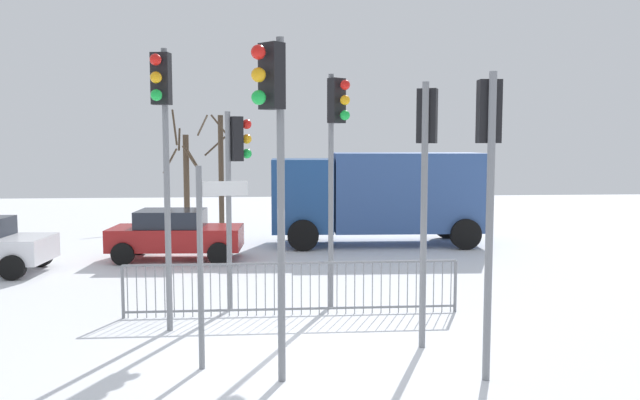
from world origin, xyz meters
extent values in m
plane|color=white|center=(0.00, 0.00, 0.00)|extent=(60.00, 60.00, 0.00)
cylinder|color=slate|center=(2.12, 0.13, 2.22)|extent=(0.11, 0.11, 4.44)
cube|color=black|center=(2.18, 0.28, 3.89)|extent=(0.38, 0.33, 0.90)
sphere|color=red|center=(2.28, 0.51, 4.19)|extent=(0.20, 0.20, 0.20)
sphere|color=orange|center=(2.28, 0.51, 3.89)|extent=(0.20, 0.20, 0.20)
sphere|color=green|center=(2.28, 0.51, 3.59)|extent=(0.20, 0.20, 0.20)
cylinder|color=slate|center=(-2.28, 1.43, 2.55)|extent=(0.11, 0.11, 5.11)
cube|color=black|center=(-2.32, 1.26, 4.56)|extent=(0.36, 0.28, 0.90)
sphere|color=red|center=(-2.36, 1.02, 4.86)|extent=(0.20, 0.20, 0.20)
sphere|color=orange|center=(-2.36, 1.02, 4.56)|extent=(0.20, 0.20, 0.20)
sphere|color=green|center=(-2.36, 1.02, 4.26)|extent=(0.20, 0.20, 0.20)
cylinder|color=slate|center=(2.69, -1.39, 2.22)|extent=(0.11, 0.11, 4.44)
cube|color=black|center=(2.70, -1.23, 3.89)|extent=(0.33, 0.24, 0.90)
sphere|color=red|center=(2.72, -0.98, 4.19)|extent=(0.20, 0.20, 0.20)
sphere|color=orange|center=(2.72, -0.98, 3.89)|extent=(0.20, 0.20, 0.20)
sphere|color=green|center=(2.72, -0.98, 3.59)|extent=(0.20, 0.20, 0.20)
cylinder|color=slate|center=(0.83, 2.87, 2.42)|extent=(0.11, 0.11, 4.84)
cube|color=black|center=(0.93, 2.74, 4.29)|extent=(0.39, 0.37, 0.90)
sphere|color=red|center=(1.08, 2.54, 4.59)|extent=(0.20, 0.20, 0.20)
sphere|color=orange|center=(1.08, 2.54, 4.29)|extent=(0.20, 0.20, 0.20)
sphere|color=green|center=(1.08, 2.54, 3.99)|extent=(0.20, 0.20, 0.20)
cylinder|color=slate|center=(-0.27, -1.20, 2.45)|extent=(0.11, 0.11, 4.90)
cube|color=black|center=(-0.39, -1.31, 4.35)|extent=(0.38, 0.38, 0.90)
sphere|color=red|center=(-0.57, -1.49, 4.65)|extent=(0.20, 0.20, 0.20)
sphere|color=orange|center=(-0.57, -1.49, 4.35)|extent=(0.20, 0.20, 0.20)
sphere|color=green|center=(-0.57, -1.49, 4.05)|extent=(0.20, 0.20, 0.20)
cylinder|color=slate|center=(-1.27, 2.77, 2.04)|extent=(0.11, 0.11, 4.07)
cube|color=black|center=(-1.12, 2.84, 3.52)|extent=(0.34, 0.38, 0.90)
sphere|color=red|center=(-0.90, 2.95, 3.82)|extent=(0.20, 0.20, 0.20)
sphere|color=orange|center=(-0.90, 2.95, 3.52)|extent=(0.20, 0.20, 0.20)
sphere|color=green|center=(-0.90, 2.95, 3.22)|extent=(0.20, 0.20, 0.20)
cylinder|color=slate|center=(-1.48, -0.61, 1.55)|extent=(0.09, 0.09, 3.11)
cube|color=white|center=(-1.10, -0.50, 2.76)|extent=(0.68, 0.22, 0.22)
cube|color=slate|center=(0.00, 2.31, 1.05)|extent=(6.65, 0.05, 0.04)
cube|color=slate|center=(0.00, 2.31, 0.12)|extent=(6.65, 0.05, 0.04)
cylinder|color=slate|center=(-3.24, 2.31, 0.53)|extent=(0.02, 0.02, 1.05)
cylinder|color=slate|center=(-3.06, 2.31, 0.53)|extent=(0.02, 0.02, 1.05)
cylinder|color=slate|center=(-2.88, 2.31, 0.53)|extent=(0.02, 0.02, 1.05)
cylinder|color=slate|center=(-2.70, 2.31, 0.53)|extent=(0.02, 0.02, 1.05)
cylinder|color=slate|center=(-2.52, 2.31, 0.53)|extent=(0.02, 0.02, 1.05)
cylinder|color=slate|center=(-2.34, 2.31, 0.53)|extent=(0.02, 0.02, 1.05)
cylinder|color=slate|center=(-2.16, 2.31, 0.53)|extent=(0.02, 0.02, 1.05)
cylinder|color=slate|center=(-1.98, 2.31, 0.53)|extent=(0.02, 0.02, 1.05)
cylinder|color=slate|center=(-1.80, 2.31, 0.53)|extent=(0.02, 0.02, 1.05)
cylinder|color=slate|center=(-1.62, 2.31, 0.53)|extent=(0.02, 0.02, 1.05)
cylinder|color=slate|center=(-1.44, 2.31, 0.53)|extent=(0.02, 0.02, 1.05)
cylinder|color=slate|center=(-1.26, 2.31, 0.53)|extent=(0.02, 0.02, 1.05)
cylinder|color=slate|center=(-1.08, 2.31, 0.53)|extent=(0.02, 0.02, 1.05)
cylinder|color=slate|center=(-0.90, 2.31, 0.53)|extent=(0.02, 0.02, 1.05)
cylinder|color=slate|center=(-0.72, 2.31, 0.53)|extent=(0.02, 0.02, 1.05)
cylinder|color=slate|center=(-0.54, 2.31, 0.53)|extent=(0.02, 0.02, 1.05)
cylinder|color=slate|center=(-0.36, 2.31, 0.53)|extent=(0.02, 0.02, 1.05)
cylinder|color=slate|center=(-0.18, 2.31, 0.53)|extent=(0.02, 0.02, 1.05)
cylinder|color=slate|center=(0.00, 2.31, 0.53)|extent=(0.02, 0.02, 1.05)
cylinder|color=slate|center=(0.18, 2.31, 0.53)|extent=(0.02, 0.02, 1.05)
cylinder|color=slate|center=(0.36, 2.31, 0.53)|extent=(0.02, 0.02, 1.05)
cylinder|color=slate|center=(0.54, 2.31, 0.53)|extent=(0.02, 0.02, 1.05)
cylinder|color=slate|center=(0.72, 2.30, 0.53)|extent=(0.02, 0.02, 1.05)
cylinder|color=slate|center=(0.90, 2.30, 0.53)|extent=(0.02, 0.02, 1.05)
cylinder|color=slate|center=(1.08, 2.30, 0.53)|extent=(0.02, 0.02, 1.05)
cylinder|color=slate|center=(1.26, 2.30, 0.53)|extent=(0.02, 0.02, 1.05)
cylinder|color=slate|center=(1.44, 2.30, 0.53)|extent=(0.02, 0.02, 1.05)
cylinder|color=slate|center=(1.62, 2.30, 0.53)|extent=(0.02, 0.02, 1.05)
cylinder|color=slate|center=(1.80, 2.30, 0.53)|extent=(0.02, 0.02, 1.05)
cylinder|color=slate|center=(1.98, 2.30, 0.53)|extent=(0.02, 0.02, 1.05)
cylinder|color=slate|center=(2.16, 2.30, 0.53)|extent=(0.02, 0.02, 1.05)
cylinder|color=slate|center=(2.34, 2.30, 0.53)|extent=(0.02, 0.02, 1.05)
cylinder|color=slate|center=(2.52, 2.30, 0.53)|extent=(0.02, 0.02, 1.05)
cylinder|color=slate|center=(2.70, 2.30, 0.53)|extent=(0.02, 0.02, 1.05)
cylinder|color=slate|center=(2.88, 2.30, 0.53)|extent=(0.02, 0.02, 1.05)
cylinder|color=slate|center=(3.06, 2.30, 0.53)|extent=(0.02, 0.02, 1.05)
cylinder|color=slate|center=(3.24, 2.30, 0.53)|extent=(0.02, 0.02, 1.05)
cylinder|color=slate|center=(-3.33, 2.31, 0.53)|extent=(0.06, 0.06, 1.05)
cylinder|color=slate|center=(3.33, 2.30, 0.53)|extent=(0.06, 0.06, 1.05)
cube|color=maroon|center=(-3.20, 8.61, 0.65)|extent=(3.89, 1.90, 0.65)
cube|color=#1E232D|center=(-3.35, 8.62, 1.20)|extent=(1.98, 1.60, 0.55)
cylinder|color=black|center=(-1.81, 9.39, 0.32)|extent=(0.65, 0.25, 0.64)
cylinder|color=black|center=(-1.90, 7.69, 0.32)|extent=(0.65, 0.25, 0.64)
cylinder|color=black|center=(-4.50, 9.53, 0.32)|extent=(0.65, 0.25, 0.64)
cylinder|color=black|center=(-4.59, 7.84, 0.32)|extent=(0.65, 0.25, 0.64)
cylinder|color=black|center=(-6.82, 7.76, 0.32)|extent=(0.65, 0.25, 0.64)
cylinder|color=black|center=(-6.91, 6.06, 0.32)|extent=(0.65, 0.25, 0.64)
cube|color=#33518C|center=(4.17, 10.89, 1.80)|extent=(5.06, 2.53, 2.60)
cube|color=navy|center=(0.63, 10.98, 1.70)|extent=(2.06, 2.35, 2.40)
cylinder|color=black|center=(0.59, 9.78, 0.50)|extent=(1.01, 0.33, 1.00)
cylinder|color=black|center=(0.66, 12.18, 0.50)|extent=(1.01, 0.33, 1.00)
cylinder|color=black|center=(5.84, 9.64, 0.50)|extent=(1.01, 0.33, 1.00)
cylinder|color=black|center=(5.91, 12.04, 0.50)|extent=(1.01, 0.33, 1.00)
cylinder|color=#473828|center=(-2.41, 15.49, 2.27)|extent=(0.21, 0.21, 4.54)
cylinder|color=#473828|center=(-3.13, 15.61, 4.15)|extent=(0.31, 1.48, 0.89)
cylinder|color=#473828|center=(-2.24, 15.01, 3.89)|extent=(1.04, 0.44, 1.30)
cylinder|color=#473828|center=(-2.63, 15.94, 3.35)|extent=(0.98, 0.52, 0.91)
cylinder|color=#473828|center=(-4.18, 18.33, 1.90)|extent=(0.26, 0.26, 3.80)
cylinder|color=#473828|center=(-4.46, 18.32, 3.59)|extent=(0.13, 0.64, 1.01)
cylinder|color=#473828|center=(-4.63, 18.19, 4.12)|extent=(0.41, 1.01, 1.59)
cylinder|color=#473828|center=(-3.93, 18.03, 2.76)|extent=(0.73, 0.60, 1.14)
cylinder|color=#473828|center=(-4.90, 18.51, 2.64)|extent=(0.46, 1.52, 1.09)
cylinder|color=#473828|center=(-3.83, 18.12, 2.69)|extent=(0.55, 0.80, 0.99)
camera|label=1|loc=(-0.41, -10.08, 3.45)|focal=35.39mm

